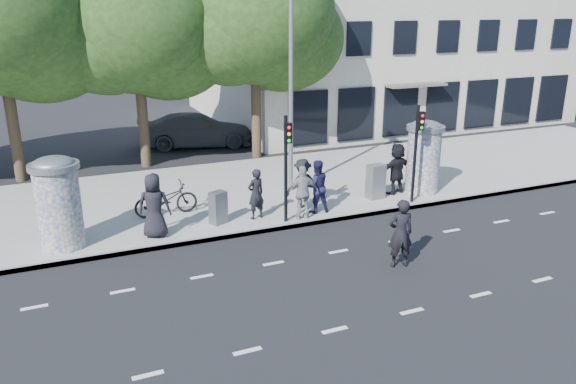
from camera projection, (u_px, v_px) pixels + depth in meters
name	position (u px, v px, depth m)	size (l,w,h in m)	color
ground	(363.00, 272.00, 14.82)	(120.00, 120.00, 0.00)	black
sidewalk	(263.00, 188.00, 21.34)	(40.00, 8.00, 0.15)	gray
curb	(307.00, 224.00, 17.90)	(40.00, 0.10, 0.16)	slate
lane_dash_near	(412.00, 311.00, 12.90)	(32.00, 0.12, 0.01)	silver
lane_dash_far	(338.00, 251.00, 16.04)	(32.00, 0.12, 0.01)	silver
ad_column_left	(58.00, 201.00, 15.59)	(1.36, 1.36, 2.65)	beige
ad_column_right	(424.00, 155.00, 20.37)	(1.36, 1.36, 2.65)	beige
traffic_pole_near	(286.00, 158.00, 17.20)	(0.22, 0.31, 3.40)	black
traffic_pole_far	(417.00, 144.00, 18.99)	(0.22, 0.31, 3.40)	black
street_lamp	(292.00, 63.00, 19.40)	(0.25, 0.93, 8.00)	slate
tree_near_left	(135.00, 22.00, 22.69)	(6.80, 6.80, 8.97)	#38281C
tree_center	(254.00, 15.00, 24.13)	(7.00, 7.00, 9.30)	#38281C
building	(372.00, 17.00, 34.84)	(20.30, 15.85, 12.00)	#B9AD9B
ped_a	(154.00, 206.00, 16.42)	(0.95, 0.62, 1.94)	black
ped_b	(256.00, 194.00, 17.89)	(0.60, 0.40, 1.66)	black
ped_c	(316.00, 186.00, 18.43)	(0.87, 0.68, 1.78)	#19183D
ped_d	(303.00, 183.00, 18.91)	(1.09, 0.63, 1.69)	black
ped_e	(303.00, 193.00, 17.86)	(1.03, 0.58, 1.75)	gray
ped_f	(397.00, 168.00, 20.31)	(1.73, 0.62, 1.87)	black
man_road	(400.00, 233.00, 14.87)	(0.69, 0.45, 1.90)	black
bicycle	(166.00, 199.00, 18.27)	(2.06, 0.72, 1.08)	black
cabinet_left	(218.00, 208.00, 17.56)	(0.50, 0.36, 1.04)	slate
cabinet_right	(376.00, 182.00, 19.86)	(0.59, 0.43, 1.23)	slate
car_right	(197.00, 130.00, 27.93)	(5.60, 2.28, 1.63)	#4A4C51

